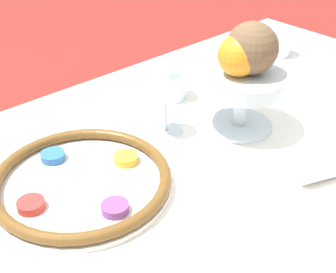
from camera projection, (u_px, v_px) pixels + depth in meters
The scene contains 8 objects.
seder_plate at pixel (82, 181), 0.79m from camera, with size 0.30×0.30×0.03m.
wine_glass at pixel (166, 85), 0.90m from camera, with size 0.07×0.07×0.14m.
fruit_stand at pixel (242, 88), 0.92m from camera, with size 0.18×0.18×0.12m.
orange_fruit at pixel (239, 55), 0.87m from camera, with size 0.08×0.08×0.08m.
coconut at pixel (252, 48), 0.87m from camera, with size 0.10×0.10×0.10m.
napkin_roll at pixel (334, 163), 0.82m from camera, with size 0.15×0.10×0.05m.
cup_near at pixel (277, 41), 1.27m from camera, with size 0.08×0.08×0.08m.
cup_mid at pixel (169, 82), 1.06m from camera, with size 0.08×0.08×0.08m.
Camera 1 is at (-0.54, -0.48, 1.28)m, focal length 50.00 mm.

